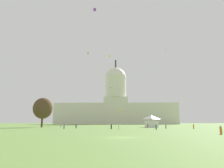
{
  "coord_description": "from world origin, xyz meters",
  "views": [
    {
      "loc": [
        -0.76,
        -32.09,
        2.38
      ],
      "look_at": [
        -4.41,
        97.63,
        27.23
      ],
      "focal_mm": 31.92,
      "sensor_mm": 36.0,
      "label": 1
    }
  ],
  "objects": [
    {
      "name": "kite_cyan_mid",
      "position": [
        -13.38,
        77.42,
        20.81
      ],
      "size": [
        1.34,
        1.54,
        0.21
      ],
      "rotation": [
        0.0,
        0.0,
        5.21
      ],
      "color": "#33BCDB"
    },
    {
      "name": "kite_red_high",
      "position": [
        36.31,
        112.3,
        57.8
      ],
      "size": [
        1.13,
        0.79,
        3.79
      ],
      "rotation": [
        0.0,
        0.0,
        6.15
      ],
      "color": "red"
    },
    {
      "name": "person_navy_aisle_center",
      "position": [
        -17.06,
        46.98,
        0.78
      ],
      "size": [
        0.56,
        0.56,
        1.72
      ],
      "rotation": [
        0.0,
        0.0,
        3.65
      ],
      "color": "navy",
      "rests_on": "ground_plane"
    },
    {
      "name": "kite_yellow_high",
      "position": [
        -5.71,
        88.84,
        43.63
      ],
      "size": [
        1.02,
        0.17,
        1.35
      ],
      "rotation": [
        0.0,
        0.0,
        2.24
      ],
      "color": "yellow"
    },
    {
      "name": "person_denim_near_tent",
      "position": [
        -19.52,
        38.45,
        0.74
      ],
      "size": [
        0.47,
        0.47,
        1.6
      ],
      "rotation": [
        0.0,
        0.0,
        4.37
      ],
      "color": "#3D5684",
      "rests_on": "ground_plane"
    },
    {
      "name": "person_tan_mid_left",
      "position": [
        -26.52,
        59.31,
        0.8
      ],
      "size": [
        0.48,
        0.48,
        1.77
      ],
      "rotation": [
        0.0,
        0.0,
        4.81
      ],
      "color": "tan",
      "rests_on": "ground_plane"
    },
    {
      "name": "ground_plane",
      "position": [
        0.0,
        0.0,
        0.0
      ],
      "size": [
        800.0,
        800.0,
        0.0
      ],
      "primitive_type": "plane",
      "color": "olive"
    },
    {
      "name": "person_navy_front_right",
      "position": [
        17.25,
        44.39,
        0.72
      ],
      "size": [
        0.45,
        0.45,
        1.55
      ],
      "rotation": [
        0.0,
        0.0,
        5.31
      ],
      "color": "navy",
      "rests_on": "ground_plane"
    },
    {
      "name": "tree_west_mid",
      "position": [
        -35.63,
        60.1,
        8.66
      ],
      "size": [
        9.83,
        8.74,
        13.56
      ],
      "color": "#4C3823",
      "rests_on": "ground_plane"
    },
    {
      "name": "kite_white_low",
      "position": [
        -9.93,
        42.99,
        12.05
      ],
      "size": [
        1.22,
        1.46,
        0.28
      ],
      "rotation": [
        0.0,
        0.0,
        0.98
      ],
      "color": "white"
    },
    {
      "name": "person_orange_front_center",
      "position": [
        19.55,
        8.66,
        0.77
      ],
      "size": [
        0.51,
        0.51,
        1.7
      ],
      "rotation": [
        0.0,
        0.0,
        3.01
      ],
      "color": "orange",
      "rests_on": "ground_plane"
    },
    {
      "name": "person_purple_mid_right",
      "position": [
        11.67,
        52.3,
        0.82
      ],
      "size": [
        0.39,
        0.39,
        1.75
      ],
      "rotation": [
        0.0,
        0.0,
        0.11
      ],
      "color": "#703D93",
      "rests_on": "ground_plane"
    },
    {
      "name": "capitol_building",
      "position": [
        -2.82,
        192.51,
        21.37
      ],
      "size": [
        135.31,
        24.36,
        74.04
      ],
      "color": "silver",
      "rests_on": "ground_plane"
    },
    {
      "name": "kite_orange_high",
      "position": [
        -25.41,
        126.68,
        59.33
      ],
      "size": [
        1.18,
        1.24,
        4.5
      ],
      "rotation": [
        0.0,
        0.0,
        0.29
      ],
      "color": "orange"
    },
    {
      "name": "person_orange_back_left",
      "position": [
        26.2,
        40.93,
        0.76
      ],
      "size": [
        0.59,
        0.59,
        1.68
      ],
      "rotation": [
        0.0,
        0.0,
        2.53
      ],
      "color": "orange",
      "rests_on": "ground_plane"
    },
    {
      "name": "kite_black_mid",
      "position": [
        -5.41,
        106.61,
        26.33
      ],
      "size": [
        0.56,
        0.79,
        0.77
      ],
      "rotation": [
        0.0,
        0.0,
        4.23
      ],
      "color": "black"
    },
    {
      "name": "person_white_near_tree_east",
      "position": [
        -0.42,
        36.06,
        0.77
      ],
      "size": [
        0.44,
        0.44,
        1.64
      ],
      "rotation": [
        0.0,
        0.0,
        5.11
      ],
      "color": "silver",
      "rests_on": "ground_plane"
    },
    {
      "name": "kite_magenta_low",
      "position": [
        15.85,
        146.03,
        11.61
      ],
      "size": [
        1.29,
        1.55,
        2.49
      ],
      "rotation": [
        0.0,
        0.0,
        4.18
      ],
      "color": "#D1339E"
    },
    {
      "name": "person_denim_mid_center",
      "position": [
        11.69,
        34.1,
        0.79
      ],
      "size": [
        0.45,
        0.45,
        1.74
      ],
      "rotation": [
        0.0,
        0.0,
        6.27
      ],
      "color": "#3D5684",
      "rests_on": "ground_plane"
    },
    {
      "name": "kite_violet_high",
      "position": [
        -9.3,
        36.57,
        44.36
      ],
      "size": [
        1.17,
        1.2,
        1.06
      ],
      "rotation": [
        0.0,
        0.0,
        3.44
      ],
      "color": "purple"
    },
    {
      "name": "kite_gold_low",
      "position": [
        2.57,
        121.9,
        10.65
      ],
      "size": [
        1.56,
        1.53,
        3.51
      ],
      "rotation": [
        0.0,
        0.0,
        1.02
      ],
      "color": "gold"
    },
    {
      "name": "person_black_lawn_far_right",
      "position": [
        -2.99,
        38.44,
        0.81
      ],
      "size": [
        0.51,
        0.51,
        1.78
      ],
      "rotation": [
        0.0,
        0.0,
        5.02
      ],
      "color": "black",
      "rests_on": "ground_plane"
    },
    {
      "name": "event_tent",
      "position": [
        14.57,
        60.58,
        2.7
      ],
      "size": [
        6.02,
        5.18,
        5.46
      ],
      "rotation": [
        0.0,
        0.0,
        -0.03
      ],
      "color": "white",
      "rests_on": "ground_plane"
    }
  ]
}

